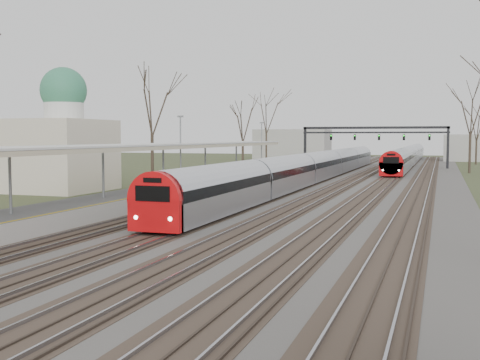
{
  "coord_description": "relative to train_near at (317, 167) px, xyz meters",
  "views": [
    {
      "loc": [
        9.69,
        -4.66,
        4.59
      ],
      "look_at": [
        -1.72,
        29.3,
        2.0
      ],
      "focal_mm": 45.0,
      "sensor_mm": 36.0,
      "label": 1
    }
  ],
  "objects": [
    {
      "name": "track_bed",
      "position": [
        2.76,
        -1.78,
        -1.42
      ],
      "size": [
        24.0,
        160.0,
        0.22
      ],
      "color": "#474442",
      "rests_on": "ground"
    },
    {
      "name": "platform",
      "position": [
        -6.55,
        -19.28,
        -0.98
      ],
      "size": [
        3.5,
        69.0,
        1.0
      ],
      "primitive_type": "cube",
      "color": "#9E9B93",
      "rests_on": "ground"
    },
    {
      "name": "canopy",
      "position": [
        -6.55,
        -23.8,
        2.45
      ],
      "size": [
        4.1,
        50.0,
        3.11
      ],
      "color": "slate",
      "rests_on": "platform"
    },
    {
      "name": "dome_building",
      "position": [
        -19.21,
        -18.78,
        2.24
      ],
      "size": [
        10.0,
        8.0,
        10.3
      ],
      "color": "beige",
      "rests_on": "ground"
    },
    {
      "name": "signal_gantry",
      "position": [
        2.79,
        28.21,
        3.43
      ],
      "size": [
        21.0,
        0.59,
        6.08
      ],
      "color": "black",
      "rests_on": "ground"
    },
    {
      "name": "tree_west_far",
      "position": [
        -14.5,
        -8.78,
        6.54
      ],
      "size": [
        5.5,
        5.5,
        11.33
      ],
      "color": "#2D231C",
      "rests_on": "ground"
    },
    {
      "name": "train_near",
      "position": [
        0.0,
        0.0,
        0.0
      ],
      "size": [
        2.62,
        75.21,
        3.05
      ],
      "color": "#B2B5BD",
      "rests_on": "ground"
    },
    {
      "name": "train_far",
      "position": [
        7.0,
        42.9,
        0.0
      ],
      "size": [
        2.62,
        75.21,
        3.05
      ],
      "color": "#B2B5BD",
      "rests_on": "ground"
    }
  ]
}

